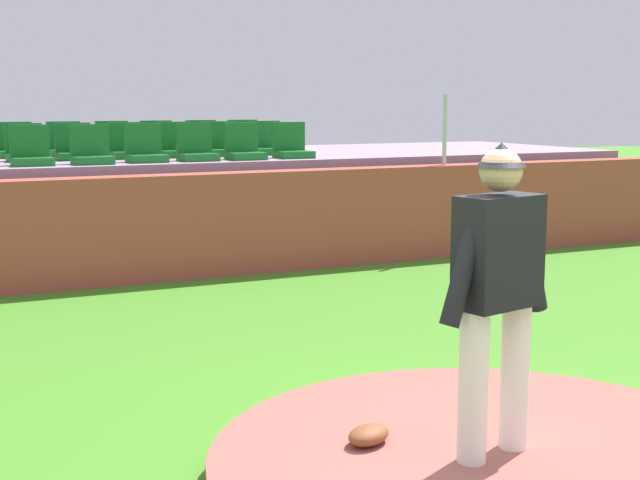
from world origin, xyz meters
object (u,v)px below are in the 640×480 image
(stadium_chair_9, at_px, (74,148))
(stadium_chair_17, at_px, (114,144))
(stadium_chair_15, at_px, (16,146))
(stadium_chair_8, at_px, (25,149))
(stadium_chair_10, at_px, (128,147))
(stadium_chair_13, at_px, (267,144))
(fielding_glove, at_px, (369,435))
(stadium_chair_18, at_px, (158,143))
(stadium_chair_2, at_px, (91,152))
(pitcher, at_px, (498,277))
(stadium_chair_6, at_px, (291,147))
(stadium_chair_1, at_px, (31,153))
(stadium_chair_4, at_px, (196,149))
(stadium_chair_19, at_px, (203,143))
(stadium_chair_11, at_px, (175,146))
(stadium_chair_12, at_px, (223,145))
(stadium_chair_5, at_px, (244,148))
(stadium_chair_3, at_px, (145,150))
(stadium_chair_16, at_px, (65,145))
(stadium_chair_20, at_px, (245,142))

(stadium_chair_9, bearing_deg, stadium_chair_17, -129.36)
(stadium_chair_15, bearing_deg, stadium_chair_8, 90.38)
(stadium_chair_10, relative_size, stadium_chair_13, 1.00)
(stadium_chair_8, bearing_deg, fielding_glove, 95.43)
(stadium_chair_18, bearing_deg, stadium_chair_2, 53.28)
(pitcher, relative_size, stadium_chair_6, 3.53)
(stadium_chair_1, distance_m, stadium_chair_4, 2.13)
(fielding_glove, height_order, stadium_chair_6, stadium_chair_6)
(stadium_chair_13, xyz_separation_m, stadium_chair_19, (-0.70, 0.90, 0.00))
(stadium_chair_8, xyz_separation_m, stadium_chair_11, (2.06, -0.01, 0.00))
(stadium_chair_11, height_order, stadium_chair_17, same)
(pitcher, relative_size, stadium_chair_9, 3.53)
(stadium_chair_2, distance_m, stadium_chair_12, 2.28)
(stadium_chair_5, relative_size, stadium_chair_10, 1.00)
(stadium_chair_9, height_order, stadium_chair_19, same)
(stadium_chair_5, distance_m, stadium_chair_8, 2.90)
(stadium_chair_3, xyz_separation_m, stadium_chair_6, (2.09, -0.00, 0.00))
(stadium_chair_15, bearing_deg, stadium_chair_3, 128.45)
(pitcher, xyz_separation_m, stadium_chair_16, (-0.65, 9.50, 0.33))
(stadium_chair_4, distance_m, stadium_chair_10, 1.13)
(stadium_chair_4, bearing_deg, stadium_chair_11, -87.92)
(stadium_chair_16, distance_m, stadium_chair_19, 2.10)
(stadium_chair_9, bearing_deg, stadium_chair_20, -162.11)
(stadium_chair_8, bearing_deg, stadium_chair_17, -146.40)
(stadium_chair_15, bearing_deg, stadium_chair_11, 156.28)
(stadium_chair_5, distance_m, stadium_chair_16, 2.76)
(stadium_chair_12, bearing_deg, stadium_chair_11, 0.63)
(stadium_chair_6, height_order, stadium_chair_11, same)
(stadium_chair_11, height_order, stadium_chair_13, same)
(stadium_chair_4, distance_m, stadium_chair_11, 0.87)
(stadium_chair_3, relative_size, stadium_chair_19, 1.00)
(stadium_chair_6, distance_m, stadium_chair_19, 1.93)
(stadium_chair_12, bearing_deg, stadium_chair_9, -0.52)
(stadium_chair_17, bearing_deg, stadium_chair_18, -178.93)
(stadium_chair_3, relative_size, stadium_chair_9, 1.00)
(stadium_chair_10, relative_size, stadium_chair_20, 1.00)
(fielding_glove, relative_size, stadium_chair_16, 0.60)
(stadium_chair_4, relative_size, stadium_chair_20, 1.00)
(stadium_chair_2, distance_m, stadium_chair_9, 0.94)
(stadium_chair_2, relative_size, stadium_chair_9, 1.00)
(fielding_glove, distance_m, stadium_chair_4, 7.51)
(fielding_glove, relative_size, stadium_chair_10, 0.60)
(stadium_chair_8, bearing_deg, stadium_chair_10, 179.73)
(stadium_chair_3, distance_m, stadium_chair_5, 1.36)
(stadium_chair_8, xyz_separation_m, stadium_chair_10, (1.37, -0.01, 0.00))
(stadium_chair_12, xyz_separation_m, stadium_chair_18, (-0.71, 0.94, 0.00))
(pitcher, distance_m, stadium_chair_18, 9.57)
(stadium_chair_10, distance_m, stadium_chair_15, 1.65)
(stadium_chair_9, xyz_separation_m, stadium_chair_16, (0.03, 0.88, 0.00))
(stadium_chair_1, distance_m, stadium_chair_12, 2.95)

